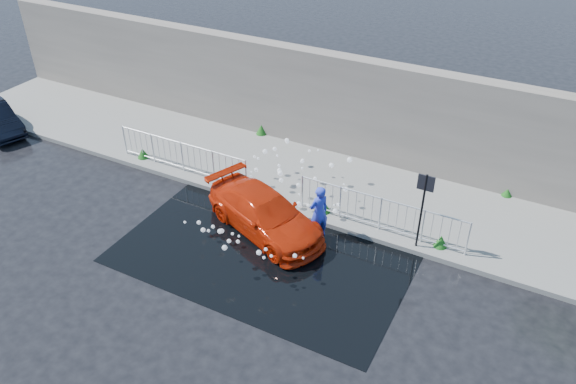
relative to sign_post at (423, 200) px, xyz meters
The scene contains 12 objects.
ground 5.50m from the sign_post, 143.57° to the right, with size 90.00×90.00×0.00m, color black.
pavement 4.90m from the sign_post, 155.66° to the left, with size 30.00×4.00×0.15m, color slate.
curb 4.51m from the sign_post, behind, with size 30.00×0.25×0.16m, color slate.
retaining_wall 5.87m from the sign_post, 135.69° to the left, with size 30.00×0.60×3.50m, color #6C645B.
puddle 4.59m from the sign_post, 150.42° to the right, with size 8.00×5.00×0.01m, color black.
sign_post is the anchor object (origin of this frame).
railing_left 8.26m from the sign_post, behind, with size 5.05×0.05×1.10m.
railing_right 1.57m from the sign_post, 168.23° to the left, with size 5.05×0.05×1.10m.
weeds 4.90m from the sign_post, 163.87° to the left, with size 12.17×3.93×0.41m.
water_spray 4.62m from the sign_post, behind, with size 3.59×5.73×1.09m.
red_car 4.51m from the sign_post, 164.57° to the right, with size 1.67×4.12×1.19m, color red.
person 2.93m from the sign_post, 165.22° to the right, with size 0.62×0.41×1.70m, color blue.
Camera 1 is at (6.73, -9.41, 10.15)m, focal length 35.00 mm.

